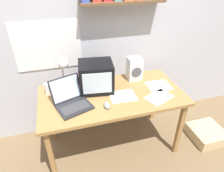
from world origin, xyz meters
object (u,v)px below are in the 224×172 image
Objects in this scene: laptop at (71,99)px; space_heater at (134,69)px; computer_mouse at (107,105)px; open_notebook at (159,97)px; corner_desk at (112,99)px; juice_glass at (48,89)px; loose_paper_near_laptop at (159,86)px; floor_cushion at (206,134)px; loose_paper_near_monitor at (123,96)px; crt_monitor at (96,77)px; desk_lamp at (64,70)px.

space_heater is (0.76, 0.29, 0.07)m from laptop.
computer_mouse reaches higher than open_notebook.
computer_mouse reaches higher than corner_desk.
corner_desk is at bearing -17.40° from juice_glass.
juice_glass reaches higher than loose_paper_near_laptop.
computer_mouse is (0.53, -0.38, -0.04)m from juice_glass.
juice_glass is at bearing 171.13° from loose_paper_near_laptop.
open_notebook is 0.22m from loose_paper_near_laptop.
laptop is at bearing -175.89° from loose_paper_near_laptop.
open_notebook is (0.44, -0.19, 0.07)m from corner_desk.
floor_cushion is at bearing -3.70° from open_notebook.
computer_mouse is 0.23m from loose_paper_near_monitor.
crt_monitor is 0.70m from loose_paper_near_laptop.
loose_paper_near_monitor is at bearing -37.00° from desk_lamp.
floor_cushion is (1.27, -0.05, -0.69)m from computer_mouse.
loose_paper_near_monitor is (-0.24, -0.30, -0.13)m from space_heater.
juice_glass is at bearing 166.54° from floor_cushion.
juice_glass is 1.19m from loose_paper_near_laptop.
crt_monitor is at bearing 169.67° from loose_paper_near_laptop.
open_notebook is at bearing -27.52° from laptop.
crt_monitor is (-0.13, 0.14, 0.22)m from corner_desk.
crt_monitor is 0.35m from computer_mouse.
floor_cushion is at bearing -21.55° from loose_paper_near_laptop.
desk_lamp is at bearing -176.97° from crt_monitor.
juice_glass reaches higher than corner_desk.
floor_cushion is at bearing -13.46° from juice_glass.
crt_monitor is at bearing -168.61° from space_heater.
desk_lamp is at bearing 157.24° from loose_paper_near_monitor.
juice_glass is 0.97m from space_heater.
computer_mouse is (0.03, -0.32, -0.14)m from crt_monitor.
space_heater is at bearing 44.10° from computer_mouse.
desk_lamp is (-0.02, 0.22, 0.20)m from laptop.
open_notebook is at bearing 0.03° from computer_mouse.
laptop is 3.72× the size of computer_mouse.
crt_monitor reaches higher than loose_paper_near_monitor.
floor_cushion is at bearing -8.90° from loose_paper_near_monitor.
desk_lamp is 0.79m from space_heater.
space_heater is 0.68× the size of floor_cushion.
laptop is at bearing -50.71° from juice_glass.
corner_desk is at bearing -34.21° from desk_lamp.
computer_mouse is 0.55m from open_notebook.
space_heater is at bearing 133.25° from loose_paper_near_laptop.
space_heater reaches higher than laptop.
laptop reaches higher than loose_paper_near_monitor.
loose_paper_near_monitor is at bearing -20.03° from laptop.
loose_paper_near_laptop is at bearing -14.79° from laptop.
space_heater is 1.25m from floor_cushion.
juice_glass is (-0.18, 0.04, -0.21)m from desk_lamp.
corner_desk is 0.29m from crt_monitor.
space_heater is at bearing 2.29° from juice_glass.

